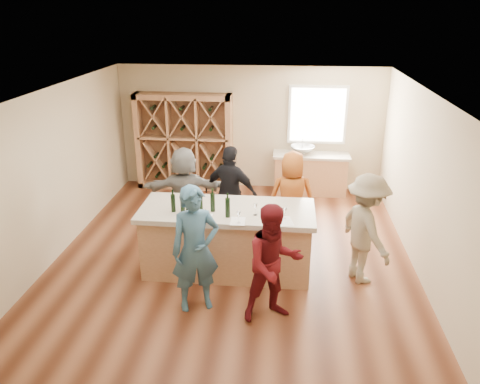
# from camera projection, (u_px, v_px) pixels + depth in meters

# --- Properties ---
(floor) EXTENTS (6.00, 7.00, 0.10)m
(floor) POSITION_uv_depth(u_px,v_px,m) (233.00, 261.00, 7.99)
(floor) COLOR brown
(floor) RESTS_ON ground
(ceiling) EXTENTS (6.00, 7.00, 0.10)m
(ceiling) POSITION_uv_depth(u_px,v_px,m) (232.00, 90.00, 6.91)
(ceiling) COLOR white
(ceiling) RESTS_ON ground
(wall_back) EXTENTS (6.00, 0.10, 2.80)m
(wall_back) POSITION_uv_depth(u_px,v_px,m) (250.00, 128.00, 10.73)
(wall_back) COLOR #C6B490
(wall_back) RESTS_ON ground
(wall_front) EXTENTS (6.00, 0.10, 2.80)m
(wall_front) POSITION_uv_depth(u_px,v_px,m) (186.00, 321.00, 4.17)
(wall_front) COLOR #C6B490
(wall_front) RESTS_ON ground
(wall_left) EXTENTS (0.10, 7.00, 2.80)m
(wall_left) POSITION_uv_depth(u_px,v_px,m) (50.00, 175.00, 7.74)
(wall_left) COLOR #C6B490
(wall_left) RESTS_ON ground
(wall_right) EXTENTS (0.10, 7.00, 2.80)m
(wall_right) POSITION_uv_depth(u_px,v_px,m) (430.00, 189.00, 7.16)
(wall_right) COLOR #C6B490
(wall_right) RESTS_ON ground
(window_frame) EXTENTS (1.30, 0.06, 1.30)m
(window_frame) POSITION_uv_depth(u_px,v_px,m) (317.00, 115.00, 10.38)
(window_frame) COLOR white
(window_frame) RESTS_ON wall_back
(window_pane) EXTENTS (1.18, 0.01, 1.18)m
(window_pane) POSITION_uv_depth(u_px,v_px,m) (318.00, 115.00, 10.35)
(window_pane) COLOR white
(window_pane) RESTS_ON wall_back
(wine_rack) EXTENTS (2.20, 0.45, 2.20)m
(wine_rack) POSITION_uv_depth(u_px,v_px,m) (184.00, 142.00, 10.72)
(wine_rack) COLOR tan
(wine_rack) RESTS_ON floor
(back_counter_base) EXTENTS (1.60, 0.58, 0.86)m
(back_counter_base) POSITION_uv_depth(u_px,v_px,m) (310.00, 175.00, 10.63)
(back_counter_base) COLOR tan
(back_counter_base) RESTS_ON floor
(back_counter_top) EXTENTS (1.70, 0.62, 0.06)m
(back_counter_top) POSITION_uv_depth(u_px,v_px,m) (311.00, 155.00, 10.46)
(back_counter_top) COLOR #BBAD99
(back_counter_top) RESTS_ON back_counter_base
(sink) EXTENTS (0.54, 0.54, 0.19)m
(sink) POSITION_uv_depth(u_px,v_px,m) (303.00, 150.00, 10.44)
(sink) COLOR silver
(sink) RESTS_ON back_counter_top
(faucet) EXTENTS (0.02, 0.02, 0.30)m
(faucet) POSITION_uv_depth(u_px,v_px,m) (302.00, 145.00, 10.58)
(faucet) COLOR silver
(faucet) RESTS_ON back_counter_top
(tasting_counter_base) EXTENTS (2.60, 1.00, 1.00)m
(tasting_counter_base) POSITION_uv_depth(u_px,v_px,m) (227.00, 242.00, 7.48)
(tasting_counter_base) COLOR tan
(tasting_counter_base) RESTS_ON floor
(tasting_counter_top) EXTENTS (2.72, 1.12, 0.08)m
(tasting_counter_top) POSITION_uv_depth(u_px,v_px,m) (227.00, 211.00, 7.28)
(tasting_counter_top) COLOR #BBAD99
(tasting_counter_top) RESTS_ON tasting_counter_base
(wine_bottle_a) EXTENTS (0.08, 0.08, 0.28)m
(wine_bottle_a) POSITION_uv_depth(u_px,v_px,m) (173.00, 203.00, 7.11)
(wine_bottle_a) COLOR black
(wine_bottle_a) RESTS_ON tasting_counter_top
(wine_bottle_b) EXTENTS (0.08, 0.08, 0.27)m
(wine_bottle_b) POSITION_uv_depth(u_px,v_px,m) (183.00, 205.00, 7.05)
(wine_bottle_b) COLOR black
(wine_bottle_b) RESTS_ON tasting_counter_top
(wine_bottle_c) EXTENTS (0.10, 0.10, 0.33)m
(wine_bottle_c) POSITION_uv_depth(u_px,v_px,m) (188.00, 200.00, 7.16)
(wine_bottle_c) COLOR black
(wine_bottle_c) RESTS_ON tasting_counter_top
(wine_bottle_d) EXTENTS (0.08, 0.08, 0.28)m
(wine_bottle_d) POSITION_uv_depth(u_px,v_px,m) (201.00, 204.00, 7.06)
(wine_bottle_d) COLOR black
(wine_bottle_d) RESTS_ON tasting_counter_top
(wine_bottle_e) EXTENTS (0.08, 0.08, 0.29)m
(wine_bottle_e) POSITION_uv_depth(u_px,v_px,m) (213.00, 202.00, 7.12)
(wine_bottle_e) COLOR black
(wine_bottle_e) RESTS_ON tasting_counter_top
(wine_glass_a) EXTENTS (0.08, 0.08, 0.16)m
(wine_glass_a) POSITION_uv_depth(u_px,v_px,m) (204.00, 216.00, 6.82)
(wine_glass_a) COLOR white
(wine_glass_a) RESTS_ON tasting_counter_top
(wine_glass_b) EXTENTS (0.07, 0.07, 0.16)m
(wine_glass_b) POSITION_uv_depth(u_px,v_px,m) (239.00, 218.00, 6.75)
(wine_glass_b) COLOR white
(wine_glass_b) RESTS_ON tasting_counter_top
(wine_glass_d) EXTENTS (0.07, 0.07, 0.17)m
(wine_glass_d) POSITION_uv_depth(u_px,v_px,m) (255.00, 210.00, 7.01)
(wine_glass_d) COLOR white
(wine_glass_d) RESTS_ON tasting_counter_top
(wine_glass_e) EXTENTS (0.06, 0.06, 0.17)m
(wine_glass_e) POSITION_uv_depth(u_px,v_px,m) (285.00, 214.00, 6.88)
(wine_glass_e) COLOR white
(wine_glass_e) RESTS_ON tasting_counter_top
(tasting_menu_a) EXTENTS (0.26, 0.34, 0.00)m
(tasting_menu_a) POSITION_uv_depth(u_px,v_px,m) (203.00, 218.00, 6.95)
(tasting_menu_a) COLOR white
(tasting_menu_a) RESTS_ON tasting_counter_top
(tasting_menu_b) EXTENTS (0.22, 0.30, 0.00)m
(tasting_menu_b) POSITION_uv_depth(u_px,v_px,m) (238.00, 221.00, 6.84)
(tasting_menu_b) COLOR white
(tasting_menu_b) RESTS_ON tasting_counter_top
(tasting_menu_c) EXTENTS (0.31, 0.38, 0.00)m
(tasting_menu_c) POSITION_uv_depth(u_px,v_px,m) (284.00, 221.00, 6.84)
(tasting_menu_c) COLOR white
(tasting_menu_c) RESTS_ON tasting_counter_top
(person_near_left) EXTENTS (0.80, 0.70, 1.83)m
(person_near_left) POSITION_uv_depth(u_px,v_px,m) (195.00, 249.00, 6.38)
(person_near_left) COLOR #335972
(person_near_left) RESTS_ON floor
(person_near_right) EXTENTS (0.92, 0.72, 1.67)m
(person_near_right) POSITION_uv_depth(u_px,v_px,m) (274.00, 264.00, 6.19)
(person_near_right) COLOR #590F14
(person_near_right) RESTS_ON floor
(person_server) EXTENTS (0.94, 1.24, 1.74)m
(person_server) POSITION_uv_depth(u_px,v_px,m) (366.00, 229.00, 7.06)
(person_server) COLOR gray
(person_server) RESTS_ON floor
(person_far_mid) EXTENTS (1.14, 0.83, 1.75)m
(person_far_mid) POSITION_uv_depth(u_px,v_px,m) (231.00, 193.00, 8.40)
(person_far_mid) COLOR black
(person_far_mid) RESTS_ON floor
(person_far_right) EXTENTS (0.86, 0.60, 1.68)m
(person_far_right) POSITION_uv_depth(u_px,v_px,m) (292.00, 197.00, 8.32)
(person_far_right) COLOR #994C19
(person_far_right) RESTS_ON floor
(person_far_left) EXTENTS (1.63, 0.79, 1.69)m
(person_far_left) POSITION_uv_depth(u_px,v_px,m) (185.00, 192.00, 8.54)
(person_far_left) COLOR slate
(person_far_left) RESTS_ON floor
(wine_bottle_f) EXTENTS (0.07, 0.07, 0.30)m
(wine_bottle_f) POSITION_uv_depth(u_px,v_px,m) (228.00, 208.00, 6.93)
(wine_bottle_f) COLOR black
(wine_bottle_f) RESTS_ON tasting_counter_top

